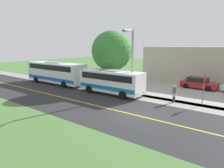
# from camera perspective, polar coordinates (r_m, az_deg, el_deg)

# --- Properties ---
(ground_plane) EXTENTS (120.00, 120.00, 0.00)m
(ground_plane) POSITION_cam_1_polar(r_m,az_deg,el_deg) (15.70, 6.84, -9.15)
(ground_plane) COLOR #477238
(road_surface) EXTENTS (8.00, 100.00, 0.01)m
(road_surface) POSITION_cam_1_polar(r_m,az_deg,el_deg) (15.70, 6.84, -9.14)
(road_surface) COLOR #28282B
(road_surface) RESTS_ON ground
(sidewalk) EXTENTS (2.40, 100.00, 0.01)m
(sidewalk) POSITION_cam_1_polar(r_m,az_deg,el_deg) (20.17, 14.22, -4.76)
(sidewalk) COLOR gray
(sidewalk) RESTS_ON ground
(parking_lot_surface) EXTENTS (14.00, 36.00, 0.01)m
(parking_lot_surface) POSITION_cam_1_polar(r_m,az_deg,el_deg) (26.16, 26.42, -1.94)
(parking_lot_surface) COLOR #9E9991
(parking_lot_surface) RESTS_ON ground
(road_centre_line) EXTENTS (0.16, 100.00, 0.00)m
(road_centre_line) POSITION_cam_1_polar(r_m,az_deg,el_deg) (15.70, 6.84, -9.12)
(road_centre_line) COLOR gold
(road_centre_line) RESTS_ON ground
(shuttle_bus_front) EXTENTS (2.61, 7.79, 2.78)m
(shuttle_bus_front) POSITION_cam_1_polar(r_m,az_deg,el_deg) (21.96, -0.23, 1.00)
(shuttle_bus_front) COLOR white
(shuttle_bus_front) RESTS_ON ground
(transit_bus_rear) EXTENTS (2.67, 10.47, 3.15)m
(transit_bus_rear) POSITION_cam_1_polar(r_m,az_deg,el_deg) (29.07, -16.40, 3.48)
(transit_bus_rear) COLOR white
(transit_bus_rear) RESTS_ON ground
(pedestrian_with_bags) EXTENTS (0.72, 0.34, 1.75)m
(pedestrian_with_bags) POSITION_cam_1_polar(r_m,az_deg,el_deg) (19.60, 18.00, -2.59)
(pedestrian_with_bags) COLOR #1E2347
(pedestrian_with_bags) RESTS_ON ground
(stop_sign) EXTENTS (0.76, 0.07, 2.88)m
(stop_sign) POSITION_cam_1_polar(r_m,az_deg,el_deg) (19.57, 25.65, -0.13)
(stop_sign) COLOR slate
(stop_sign) RESTS_ON ground
(street_light_pole) EXTENTS (1.97, 0.24, 7.15)m
(street_light_pole) POSITION_cam_1_polar(r_m,az_deg,el_deg) (20.63, 5.87, 7.11)
(street_light_pole) COLOR #9E9EA3
(street_light_pole) RESTS_ON ground
(parked_car_near) EXTENTS (2.28, 4.53, 1.45)m
(parked_car_near) POSITION_cam_1_polar(r_m,az_deg,el_deg) (27.29, 24.35, 0.22)
(parked_car_near) COLOR #A51E1E
(parked_car_near) RESTS_ON ground
(tree_curbside) EXTENTS (5.20, 5.20, 7.39)m
(tree_curbside) POSITION_cam_1_polar(r_m,az_deg,el_deg) (25.22, -0.13, 9.76)
(tree_curbside) COLOR brown
(tree_curbside) RESTS_ON ground
(commercial_building) EXTENTS (10.00, 20.61, 5.30)m
(commercial_building) POSITION_cam_1_polar(r_m,az_deg,el_deg) (34.69, 28.52, 5.30)
(commercial_building) COLOR #B7A893
(commercial_building) RESTS_ON ground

